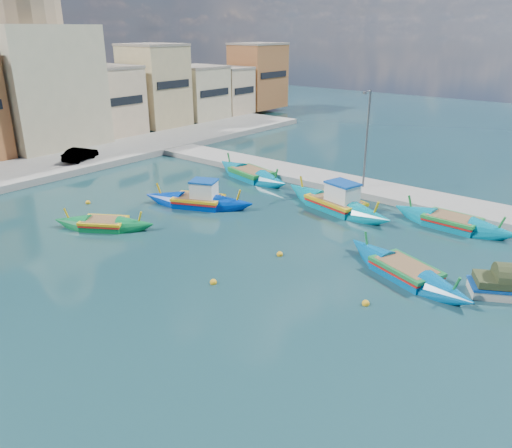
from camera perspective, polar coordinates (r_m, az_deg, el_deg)
ground at (r=24.08m, az=5.15°, el=-9.12°), size 160.00×160.00×0.00m
east_quay at (r=39.03m, az=20.23°, el=2.23°), size 4.00×70.00×0.50m
north_townhouses at (r=56.60m, az=-25.93°, el=12.02°), size 83.20×7.87×10.19m
church_block at (r=58.33m, az=-23.78°, el=15.98°), size 10.00×10.00×19.10m
quay_street_lamp at (r=39.70m, az=12.50°, el=9.49°), size 1.18×0.16×8.00m
luzzu_turquoise_cabin at (r=36.47m, az=9.12°, el=2.26°), size 4.71×10.60×3.33m
luzzu_blue_cabin at (r=36.92m, az=-6.55°, el=2.59°), size 5.46×8.82×3.08m
luzzu_cyan_mid at (r=43.71m, az=-0.55°, el=5.61°), size 4.43×9.84×2.83m
luzzu_green at (r=34.10m, az=-16.98°, el=-0.10°), size 5.22×6.90×2.21m
luzzu_blue_south at (r=27.48m, az=16.71°, el=-5.31°), size 5.02×8.91×2.53m
luzzu_cyan_south at (r=35.22m, az=21.45°, el=0.09°), size 2.58×8.57×2.63m
tender_near at (r=27.33m, az=26.31°, el=-6.44°), size 2.88×3.42×1.48m
mooring_buoys at (r=29.23m, az=-1.55°, el=-3.09°), size 20.27×23.44×0.36m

